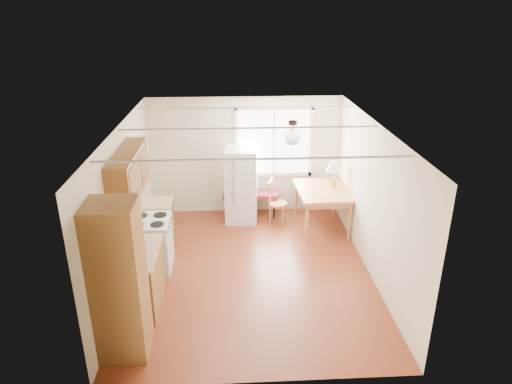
{
  "coord_description": "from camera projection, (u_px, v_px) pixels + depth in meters",
  "views": [
    {
      "loc": [
        -0.28,
        -6.69,
        4.18
      ],
      "look_at": [
        0.13,
        0.72,
        1.15
      ],
      "focal_mm": 32.0,
      "sensor_mm": 36.0,
      "label": 1
    }
  ],
  "objects": [
    {
      "name": "room_shell",
      "position": [
        250.0,
        203.0,
        7.31
      ],
      "size": [
        4.6,
        5.6,
        2.62
      ],
      "color": "#541F11",
      "rests_on": "ground"
    },
    {
      "name": "coffee_maker",
      "position": [
        131.0,
        249.0,
        6.38
      ],
      "size": [
        0.2,
        0.24,
        0.34
      ],
      "rotation": [
        0.0,
        0.0,
        0.12
      ],
      "color": "black",
      "rests_on": "kitchen_run"
    },
    {
      "name": "table_lamp",
      "position": [
        334.0,
        169.0,
        8.98
      ],
      "size": [
        0.31,
        0.31,
        0.53
      ],
      "rotation": [
        0.0,
        0.0,
        0.43
      ],
      "color": "gold",
      "rests_on": "dining_table"
    },
    {
      "name": "pendant_light",
      "position": [
        292.0,
        136.0,
        7.34
      ],
      "size": [
        0.26,
        0.26,
        0.4
      ],
      "color": "black",
      "rests_on": "room_shell"
    },
    {
      "name": "bench",
      "position": [
        251.0,
        195.0,
        9.66
      ],
      "size": [
        1.16,
        0.47,
        0.53
      ],
      "rotation": [
        0.0,
        0.0,
        -0.04
      ],
      "color": "#5C151D",
      "rests_on": "ground"
    },
    {
      "name": "dining_table",
      "position": [
        322.0,
        194.0,
        9.06
      ],
      "size": [
        1.04,
        1.36,
        0.82
      ],
      "rotation": [
        0.0,
        0.0,
        0.04
      ],
      "color": "#B27244",
      "rests_on": "ground"
    },
    {
      "name": "kettle",
      "position": [
        132.0,
        247.0,
        6.53
      ],
      "size": [
        0.1,
        0.1,
        0.2
      ],
      "color": "red",
      "rests_on": "kitchen_run"
    },
    {
      "name": "kitchen_run",
      "position": [
        138.0,
        248.0,
        6.79
      ],
      "size": [
        0.65,
        3.4,
        2.2
      ],
      "color": "brown",
      "rests_on": "ground"
    },
    {
      "name": "chair",
      "position": [
        274.0,
        198.0,
        9.4
      ],
      "size": [
        0.43,
        0.42,
        0.89
      ],
      "rotation": [
        0.0,
        0.0,
        -0.28
      ],
      "color": "#B27244",
      "rests_on": "ground"
    },
    {
      "name": "window_unit",
      "position": [
        274.0,
        142.0,
        9.51
      ],
      "size": [
        1.64,
        0.05,
        1.51
      ],
      "color": "white",
      "rests_on": "room_shell"
    },
    {
      "name": "refrigerator",
      "position": [
        241.0,
        185.0,
        9.34
      ],
      "size": [
        0.7,
        0.7,
        1.56
      ],
      "rotation": [
        0.0,
        0.0,
        -0.09
      ],
      "color": "silver",
      "rests_on": "ground"
    }
  ]
}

